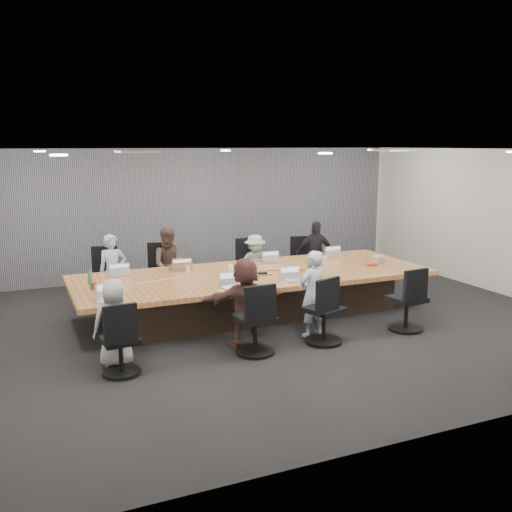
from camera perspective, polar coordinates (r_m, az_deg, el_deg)
name	(u,v)px	position (r m, az deg, el deg)	size (l,w,h in m)	color
floor	(266,323)	(9.41, 0.98, -6.72)	(10.00, 8.00, 0.00)	black
ceiling	(266,150)	(8.96, 1.04, 10.59)	(10.00, 8.00, 0.00)	white
wall_back	(192,212)	(12.80, -6.45, 4.39)	(10.00, 2.80, 0.00)	beige
wall_front	(438,301)	(5.76, 17.73, -4.31)	(10.00, 2.80, 0.00)	beige
wall_right	(501,222)	(12.02, 23.29, 3.13)	(8.00, 2.80, 0.00)	beige
curtain	(193,212)	(12.72, -6.34, 4.35)	(9.80, 0.04, 2.80)	slate
conference_table	(254,292)	(9.74, -0.23, -3.64)	(6.00, 2.20, 0.74)	#322319
chair_0	(110,280)	(10.76, -14.38, -2.38)	(0.59, 0.59, 0.87)	black
chair_1	(166,275)	(10.96, -9.00, -1.92)	(0.59, 0.59, 0.87)	black
chair_2	(248,269)	(11.49, -0.80, -1.29)	(0.56, 0.56, 0.83)	black
chair_3	(306,265)	(12.06, 5.07, -0.95)	(0.50, 0.50, 0.74)	black
chair_4	(120,346)	(7.48, -13.41, -8.72)	(0.52, 0.52, 0.76)	black
chair_5	(255,324)	(7.96, -0.11, -6.83)	(0.58, 0.58, 0.86)	black
chair_6	(324,315)	(8.44, 6.82, -5.89)	(0.57, 0.57, 0.85)	black
chair_7	(407,304)	(9.26, 14.83, -4.67)	(0.57, 0.57, 0.85)	black
person_0	(113,272)	(10.37, -14.13, -1.56)	(0.49, 0.32, 1.33)	#95AACD
laptop_0	(118,274)	(9.82, -13.62, -1.75)	(0.34, 0.24, 0.02)	#B2B2B7
person_1	(170,265)	(10.57, -8.57, -0.93)	(0.68, 0.53, 1.40)	#45362D
laptop_1	(178,269)	(10.04, -7.76, -1.25)	(0.35, 0.24, 0.02)	#8C6647
person_2	(255,264)	(11.14, -0.10, -0.82)	(0.75, 0.43, 1.16)	#90A68F
laptop_2	(267,261)	(10.61, 1.07, -0.49)	(0.33, 0.23, 0.02)	#B2B2B7
person_3	(315,254)	(11.70, 5.91, 0.19)	(0.79, 0.33, 1.36)	black
laptop_3	(329,255)	(11.22, 7.29, 0.06)	(0.35, 0.24, 0.02)	#B2B2B7
person_4	(115,323)	(7.74, -13.94, -6.48)	(0.57, 0.37, 1.17)	#ABACAB
laptop_4	(107,300)	(8.22, -14.64, -4.29)	(0.34, 0.23, 0.02)	#B2B2B7
person_5	(245,302)	(8.20, -1.08, -4.63)	(1.22, 0.39, 1.31)	brown
laptop_5	(231,287)	(8.67, -2.47, -3.13)	(0.30, 0.20, 0.02)	#B2B2B7
person_6	(313,294)	(8.67, 5.69, -3.77)	(0.48, 0.32, 1.33)	silver
laptop_6	(296,280)	(9.12, 4.02, -2.44)	(0.33, 0.23, 0.02)	#B2B2B7
bottle_green_left	(90,277)	(9.24, -16.28, -2.02)	(0.06, 0.06, 0.23)	#27733F
bottle_green_right	(310,266)	(9.55, 5.39, -1.04)	(0.08, 0.08, 0.28)	#27733F
bottle_clear	(188,271)	(9.41, -6.82, -1.51)	(0.06, 0.06, 0.19)	silver
cup_white_far	(231,268)	(9.80, -2.56, -1.20)	(0.09, 0.09, 0.11)	white
cup_white_near	(325,259)	(10.70, 6.90, -0.25)	(0.08, 0.08, 0.10)	white
mug_brown	(93,286)	(8.89, -15.95, -2.88)	(0.09, 0.09, 0.12)	brown
mic_left	(249,279)	(9.17, -0.73, -2.31)	(0.14, 0.09, 0.03)	black
mic_right	(262,273)	(9.59, 0.64, -1.70)	(0.15, 0.10, 0.03)	black
stapler	(248,281)	(8.94, -0.83, -2.53)	(0.17, 0.04, 0.07)	black
canvas_bag	(378,259)	(10.69, 12.08, -0.33)	(0.24, 0.15, 0.13)	tan
snack_packet	(371,265)	(10.42, 11.42, -0.85)	(0.19, 0.13, 0.04)	red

